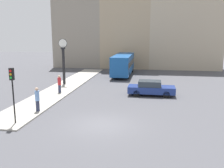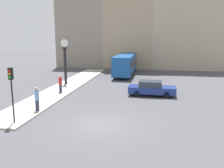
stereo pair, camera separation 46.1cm
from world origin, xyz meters
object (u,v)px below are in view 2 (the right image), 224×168
Objects in this scene: bus_distant at (125,64)px; pedestrian_red_top at (60,84)px; street_clock at (65,61)px; sedan_car at (152,88)px; traffic_light_near at (11,83)px; pedestrian_blue_stripe at (37,99)px.

pedestrian_red_top is (-4.76, -12.29, -0.66)m from bus_distant.
street_clock reaches higher than pedestrian_red_top.
sedan_car is 1.23× the size of traffic_light_near.
pedestrian_red_top is at bearing 91.77° from traffic_light_near.
bus_distant is 18.69m from pedestrian_blue_stripe.
sedan_car is 2.45× the size of pedestrian_blue_stripe.
sedan_car is 0.86× the size of street_clock.
pedestrian_red_top is at bearing -75.81° from street_clock.
street_clock is (-1.34, 12.76, 0.04)m from traffic_light_near.
bus_distant reaches higher than pedestrian_blue_stripe.
street_clock is (-5.83, -8.04, 1.06)m from bus_distant.
sedan_car is 12.72m from traffic_light_near.
bus_distant is at bearing 68.83° from pedestrian_red_top.
pedestrian_blue_stripe is 5.94m from pedestrian_red_top.
street_clock reaches higher than traffic_light_near.
traffic_light_near is (-4.50, -20.81, 1.03)m from bus_distant.
sedan_car is 0.47× the size of bus_distant.
traffic_light_near is at bearing -88.23° from pedestrian_red_top.
street_clock is at bearing 160.33° from sedan_car.
traffic_light_near reaches higher than bus_distant.
traffic_light_near is 2.08× the size of pedestrian_red_top.
sedan_car is at bearing 47.34° from traffic_light_near.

